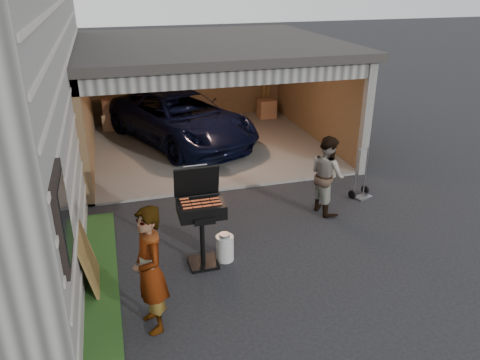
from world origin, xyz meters
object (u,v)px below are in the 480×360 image
object	(u,v)px
bbq_grill	(201,211)
propane_tank	(225,248)
hand_truck	(361,188)
woman	(150,270)
man	(327,175)
plywood_panel	(88,259)
minivan	(181,120)

from	to	relation	value
bbq_grill	propane_tank	distance (m)	0.85
propane_tank	hand_truck	size ratio (longest dim) A/B	0.40
woman	hand_truck	distance (m)	5.64
bbq_grill	hand_truck	xyz separation A→B (m)	(3.84, 1.56, -0.77)
man	woman	bearing A→B (deg)	115.33
woman	plywood_panel	size ratio (longest dim) A/B	1.80
bbq_grill	plywood_panel	size ratio (longest dim) A/B	1.62
man	plywood_panel	bearing A→B (deg)	97.84
man	hand_truck	size ratio (longest dim) A/B	1.42
minivan	man	size ratio (longest dim) A/B	3.16
minivan	plywood_panel	world-z (taller)	minivan
propane_tank	hand_truck	distance (m)	3.79
woman	hand_truck	bearing A→B (deg)	108.56
bbq_grill	propane_tank	world-z (taller)	bbq_grill
bbq_grill	man	bearing A→B (deg)	22.91
propane_tank	woman	bearing A→B (deg)	-135.51
woman	man	distance (m)	4.52
woman	plywood_panel	distance (m)	1.50
woman	bbq_grill	world-z (taller)	woman
minivan	plywood_panel	xyz separation A→B (m)	(-2.46, -6.23, -0.20)
minivan	plywood_panel	bearing A→B (deg)	-134.14
woman	hand_truck	xyz separation A→B (m)	(4.80, 2.88, -0.70)
woman	man	world-z (taller)	woman
propane_tank	plywood_panel	distance (m)	2.21
minivan	hand_truck	size ratio (longest dim) A/B	4.48
bbq_grill	hand_truck	distance (m)	4.22
propane_tank	hand_truck	world-z (taller)	hand_truck
bbq_grill	plywood_panel	xyz separation A→B (m)	(-1.80, -0.15, -0.48)
minivan	plywood_panel	size ratio (longest dim) A/B	5.00
man	propane_tank	distance (m)	2.75
woman	plywood_panel	world-z (taller)	woman
minivan	hand_truck	bearing A→B (deg)	-77.43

